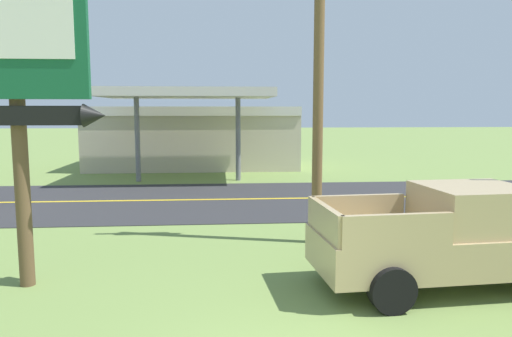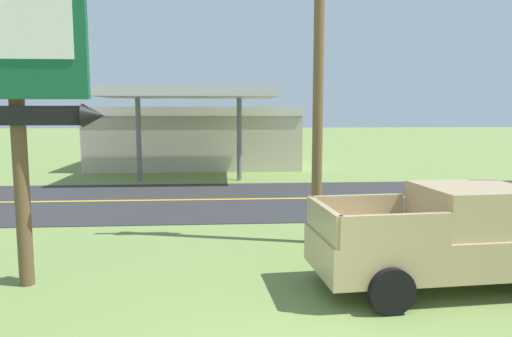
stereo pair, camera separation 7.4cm
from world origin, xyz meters
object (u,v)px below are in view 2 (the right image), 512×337
at_px(motel_sign, 16,74).
at_px(gas_station, 196,135).
at_px(utility_pole, 319,43).
at_px(pickup_tan_parked_on_lawn, 453,238).

relative_size(motel_sign, gas_station, 0.50).
bearing_deg(motel_sign, utility_pole, 23.86).
distance_m(motel_sign, gas_station, 19.89).
bearing_deg(utility_pole, pickup_tan_parked_on_lawn, -58.97).
relative_size(gas_station, pickup_tan_parked_on_lawn, 2.25).
bearing_deg(pickup_tan_parked_on_lawn, motel_sign, 175.95).
relative_size(utility_pole, gas_station, 0.79).
xyz_separation_m(gas_station, pickup_tan_parked_on_lawn, (5.94, -20.23, -0.98)).
xyz_separation_m(motel_sign, pickup_tan_parked_on_lawn, (8.15, -0.58, -3.08)).
relative_size(motel_sign, pickup_tan_parked_on_lawn, 1.12).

